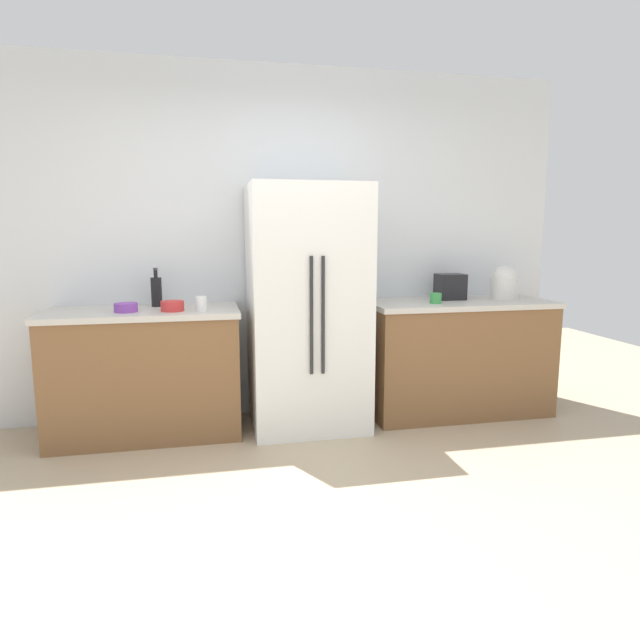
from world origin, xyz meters
TOP-DOWN VIEW (x-y plane):
  - ground_plane at (0.00, 0.00)m, footprint 9.78×9.78m
  - kitchen_back_panel at (0.00, 2.00)m, footprint 4.76×0.10m
  - counter_left at (-0.94, 1.62)m, footprint 1.32×0.66m
  - counter_right at (1.45, 1.62)m, footprint 1.45×0.66m
  - refrigerator at (0.23, 1.57)m, footprint 0.84×0.73m
  - toaster at (1.42, 1.72)m, footprint 0.21×0.18m
  - rice_cooker at (1.85, 1.63)m, footprint 0.22×0.22m
  - bottle_a at (-0.85, 1.77)m, footprint 0.08×0.08m
  - cup_a at (1.21, 1.51)m, footprint 0.09×0.09m
  - cup_b at (-0.53, 1.46)m, footprint 0.08×0.08m
  - bowl_a at (-0.73, 1.51)m, footprint 0.16×0.16m
  - bowl_b at (-1.03, 1.53)m, footprint 0.16×0.16m

SIDE VIEW (x-z plane):
  - ground_plane at x=0.00m, z-range 0.00..0.00m
  - counter_right at x=1.45m, z-range 0.00..0.91m
  - counter_left at x=-0.94m, z-range 0.00..0.91m
  - refrigerator at x=0.23m, z-range 0.00..1.77m
  - bowl_b at x=-1.03m, z-range 0.91..0.97m
  - bowl_a at x=-0.73m, z-range 0.91..0.98m
  - cup_a at x=1.21m, z-range 0.91..0.98m
  - cup_b at x=-0.53m, z-range 0.91..1.01m
  - toaster at x=1.42m, z-range 0.91..1.11m
  - bottle_a at x=-0.85m, z-range 0.88..1.16m
  - rice_cooker at x=1.85m, z-range 0.90..1.17m
  - kitchen_back_panel at x=0.00m, z-range 0.00..2.69m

